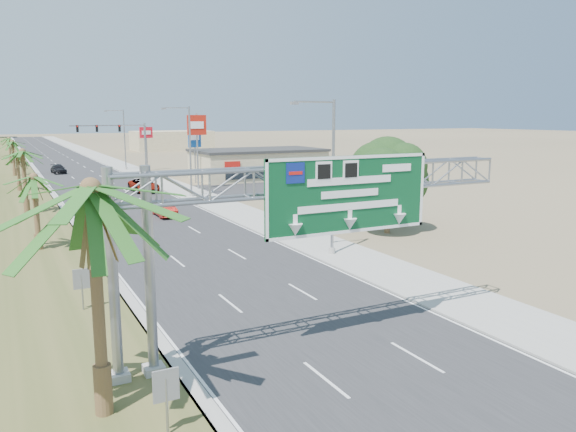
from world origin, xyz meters
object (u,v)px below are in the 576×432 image
(car_left_lane, at_px, (97,207))
(pole_sign_red_near, at_px, (197,130))
(car_far, at_px, (58,169))
(pole_sign_blue, at_px, (195,139))
(car_mid_lane, at_px, (164,209))
(car_right_lane, at_px, (144,185))
(store_building, at_px, (258,165))
(palm_near, at_px, (91,190))
(signal_mast, at_px, (131,146))
(pole_sign_red_far, at_px, (146,136))
(sign_gantry, at_px, (309,194))

(car_left_lane, distance_m, pole_sign_red_near, 20.48)
(car_far, height_order, pole_sign_blue, pole_sign_blue)
(car_mid_lane, distance_m, car_far, 45.88)
(car_right_lane, relative_size, car_far, 1.23)
(store_building, distance_m, car_mid_lane, 32.26)
(palm_near, distance_m, pole_sign_blue, 60.30)
(pole_sign_red_near, distance_m, pole_sign_blue, 7.05)
(car_mid_lane, bearing_deg, pole_sign_red_near, 62.16)
(pole_sign_red_near, xyz_separation_m, pole_sign_blue, (1.83, 6.68, -1.34))
(car_far, distance_m, pole_sign_red_near, 32.66)
(signal_mast, relative_size, pole_sign_red_far, 1.39)
(signal_mast, distance_m, pole_sign_red_far, 14.35)
(car_far, bearing_deg, signal_mast, -65.36)
(pole_sign_blue, bearing_deg, sign_gantry, -103.52)
(car_mid_lane, xyz_separation_m, car_far, (-4.73, 45.63, -0.03))
(signal_mast, relative_size, car_right_lane, 1.82)
(car_right_lane, xyz_separation_m, car_far, (-6.95, 28.08, -0.12))
(signal_mast, distance_m, car_left_lane, 29.32)
(signal_mast, height_order, pole_sign_red_near, pole_sign_red_near)
(signal_mast, bearing_deg, pole_sign_red_near, -70.51)
(sign_gantry, bearing_deg, pole_sign_blue, 76.48)
(signal_mast, relative_size, pole_sign_blue, 1.28)
(signal_mast, bearing_deg, car_mid_lane, -96.79)
(store_building, relative_size, car_left_lane, 3.86)
(pole_sign_red_near, distance_m, pole_sign_red_far, 27.57)
(pole_sign_red_far, bearing_deg, car_mid_lane, -101.50)
(car_far, bearing_deg, pole_sign_blue, -60.60)
(store_building, height_order, car_mid_lane, store_building)
(car_left_lane, height_order, car_right_lane, car_left_lane)
(car_right_lane, height_order, pole_sign_blue, pole_sign_blue)
(car_far, height_order, pole_sign_red_far, pole_sign_red_far)
(palm_near, relative_size, pole_sign_red_far, 1.13)
(pole_sign_red_far, bearing_deg, car_left_lane, -109.33)
(car_right_lane, height_order, pole_sign_red_near, pole_sign_red_near)
(car_far, xyz_separation_m, pole_sign_red_far, (13.71, -1.50, 5.11))
(store_building, xyz_separation_m, car_mid_lane, (-20.50, -24.87, -1.30))
(palm_near, distance_m, car_far, 79.24)
(car_left_lane, bearing_deg, car_right_lane, 66.45)
(sign_gantry, height_order, car_left_lane, sign_gantry)
(palm_near, relative_size, store_building, 0.46)
(car_left_lane, height_order, pole_sign_blue, pole_sign_blue)
(store_building, height_order, car_right_lane, store_building)
(car_left_lane, height_order, pole_sign_red_near, pole_sign_red_near)
(car_left_lane, xyz_separation_m, pole_sign_blue, (15.90, 20.05, 5.20))
(signal_mast, distance_m, car_mid_lane, 31.34)
(palm_near, xyz_separation_m, signal_mast, (14.37, 63.97, -2.08))
(sign_gantry, height_order, pole_sign_red_near, pole_sign_red_near)
(palm_near, xyz_separation_m, pole_sign_red_near, (19.41, 49.75, 0.40))
(signal_mast, distance_m, pole_sign_blue, 10.27)
(car_left_lane, relative_size, pole_sign_red_far, 0.63)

